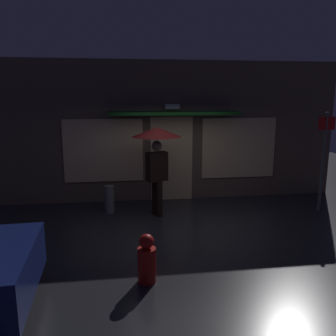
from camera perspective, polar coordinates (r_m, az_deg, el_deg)
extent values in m
plane|color=#26262B|center=(7.30, 3.04, -10.02)|extent=(18.00, 18.00, 0.00)
cube|color=brown|center=(9.15, 0.43, 6.04)|extent=(8.91, 0.30, 3.60)
cube|color=#F9D199|center=(9.08, 0.58, 1.53)|extent=(1.10, 0.04, 2.20)
cube|color=#F9D199|center=(8.96, -10.56, 2.82)|extent=(1.99, 0.04, 1.60)
cube|color=#F9D199|center=(9.47, 11.54, 3.25)|extent=(1.99, 0.04, 1.60)
cube|color=white|center=(8.86, 0.67, 10.06)|extent=(0.36, 0.16, 0.12)
cube|color=#144C19|center=(8.62, 0.91, 9.02)|extent=(3.20, 0.70, 0.08)
cylinder|color=black|center=(7.93, -1.45, -5.12)|extent=(0.15, 0.15, 0.82)
cylinder|color=black|center=(8.09, -2.17, -4.77)|extent=(0.15, 0.15, 0.82)
cube|color=black|center=(7.83, -1.85, 0.24)|extent=(0.52, 0.41, 0.66)
cube|color=silver|center=(7.71, -2.15, 0.05)|extent=(0.14, 0.08, 0.53)
cube|color=#B28C19|center=(7.71, -2.15, -0.10)|extent=(0.06, 0.04, 0.42)
sphere|color=#9B8C6A|center=(7.75, -1.87, 3.66)|extent=(0.23, 0.23, 0.23)
cylinder|color=slate|center=(7.75, -1.87, 3.58)|extent=(0.02, 0.02, 0.86)
cone|color=#4C0C0C|center=(7.71, -1.89, 5.95)|extent=(1.09, 1.09, 0.21)
cylinder|color=black|center=(5.84, -25.45, -13.55)|extent=(0.65, 0.25, 0.64)
cylinder|color=#595B60|center=(8.89, 24.08, 0.78)|extent=(0.07, 0.07, 2.35)
cube|color=red|center=(8.76, 24.65, 6.70)|extent=(0.40, 0.02, 0.30)
cylinder|color=slate|center=(8.29, -9.60, -5.12)|extent=(0.22, 0.22, 0.65)
cylinder|color=#B21914|center=(5.30, -3.50, -15.66)|extent=(0.27, 0.27, 0.53)
sphere|color=#B21914|center=(5.14, -3.55, -11.95)|extent=(0.22, 0.22, 0.22)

